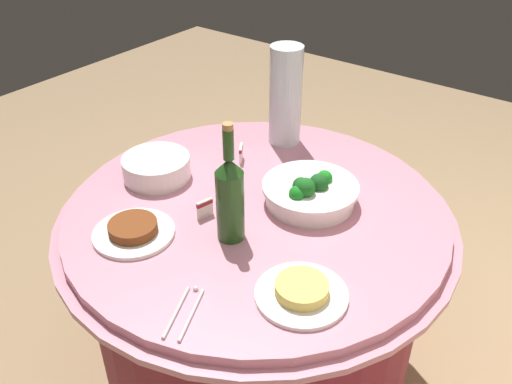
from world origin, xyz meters
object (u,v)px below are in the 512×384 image
at_px(broccoli_bowl, 310,192).
at_px(food_plate_noodles, 302,292).
at_px(decorative_fruit_vase, 285,102).
at_px(food_plate_stir_fry, 133,230).
at_px(label_placard_front, 205,208).
at_px(serving_tongs, 185,311).
at_px(plate_stack, 157,167).
at_px(wine_bottle, 230,197).
at_px(label_placard_mid, 241,152).

relative_size(broccoli_bowl, food_plate_noodles, 1.27).
xyz_separation_m(decorative_fruit_vase, food_plate_stir_fry, (0.68, -0.02, -0.13)).
height_order(decorative_fruit_vase, label_placard_front, decorative_fruit_vase).
xyz_separation_m(serving_tongs, label_placard_front, (-0.30, -0.21, 0.03)).
relative_size(plate_stack, serving_tongs, 1.28).
relative_size(wine_bottle, label_placard_front, 6.11).
xyz_separation_m(broccoli_bowl, label_placard_mid, (-0.07, -0.31, -0.01)).
xyz_separation_m(serving_tongs, food_plate_noodles, (-0.20, 0.18, 0.01)).
height_order(broccoli_bowl, label_placard_mid, broccoli_bowl).
bearing_deg(food_plate_stir_fry, label_placard_front, 150.96).
height_order(serving_tongs, food_plate_noodles, food_plate_noodles).
distance_m(decorative_fruit_vase, food_plate_noodles, 0.78).
bearing_deg(label_placard_mid, plate_stack, -31.82).
height_order(plate_stack, wine_bottle, wine_bottle).
xyz_separation_m(broccoli_bowl, plate_stack, (0.16, -0.46, -0.00)).
bearing_deg(food_plate_noodles, label_placard_mid, -129.19).
height_order(wine_bottle, food_plate_noodles, wine_bottle).
xyz_separation_m(serving_tongs, label_placard_mid, (-0.61, -0.32, 0.03)).
xyz_separation_m(plate_stack, label_placard_mid, (-0.24, 0.15, -0.00)).
bearing_deg(plate_stack, decorative_fruit_vase, 157.17).
bearing_deg(label_placard_front, food_plate_noodles, 75.22).
distance_m(wine_bottle, decorative_fruit_vase, 0.56).
height_order(broccoli_bowl, food_plate_noodles, broccoli_bowl).
relative_size(food_plate_stir_fry, label_placard_front, 4.00).
bearing_deg(label_placard_front, plate_stack, -104.83).
relative_size(label_placard_front, label_placard_mid, 1.00).
bearing_deg(decorative_fruit_vase, wine_bottle, 19.88).
relative_size(plate_stack, label_placard_mid, 3.82).
height_order(wine_bottle, food_plate_stir_fry, wine_bottle).
height_order(plate_stack, food_plate_noodles, plate_stack).
distance_m(plate_stack, serving_tongs, 0.60).
distance_m(broccoli_bowl, plate_stack, 0.49).
relative_size(food_plate_noodles, label_placard_mid, 4.00).
height_order(broccoli_bowl, food_plate_stir_fry, broccoli_bowl).
xyz_separation_m(food_plate_noodles, label_placard_front, (-0.10, -0.39, 0.02)).
bearing_deg(label_placard_front, broccoli_bowl, 139.67).
relative_size(broccoli_bowl, wine_bottle, 0.83).
relative_size(plate_stack, wine_bottle, 0.62).
height_order(plate_stack, decorative_fruit_vase, decorative_fruit_vase).
height_order(food_plate_noodles, label_placard_front, label_placard_front).
distance_m(serving_tongs, food_plate_stir_fry, 0.33).
bearing_deg(food_plate_stir_fry, label_placard_mid, -178.34).
xyz_separation_m(food_plate_stir_fry, label_placard_front, (-0.18, 0.10, 0.02)).
height_order(broccoli_bowl, label_placard_front, broccoli_bowl).
xyz_separation_m(broccoli_bowl, wine_bottle, (0.26, -0.08, 0.09)).
distance_m(food_plate_stir_fry, label_placard_mid, 0.48).
bearing_deg(food_plate_noodles, label_placard_front, -104.78).
height_order(food_plate_stir_fry, label_placard_front, label_placard_front).
bearing_deg(decorative_fruit_vase, broccoli_bowl, 45.57).
relative_size(broccoli_bowl, decorative_fruit_vase, 0.82).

